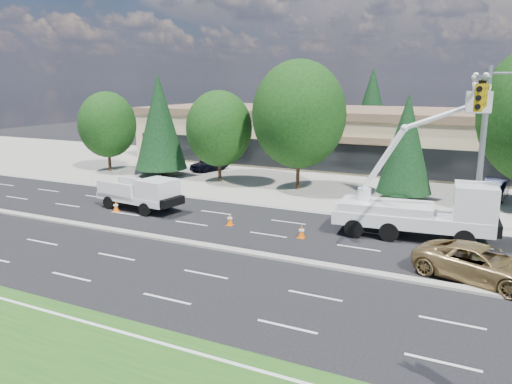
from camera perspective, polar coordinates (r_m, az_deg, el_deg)
The scene contains 22 objects.
ground at distance 24.55m, azimuth -1.78°, elevation -6.91°, with size 140.00×140.00×0.00m, color black.
concrete_apron at distance 42.65m, azimuth 11.02°, elevation 1.21°, with size 140.00×22.00×0.01m, color gray.
road_median at distance 24.53m, azimuth -1.78°, elevation -6.78°, with size 120.00×0.55×0.12m, color gray.
strip_mall at distance 51.83m, azimuth 14.14°, elevation 6.18°, with size 50.40×15.40×5.50m.
tree_front_a at distance 48.54m, azimuth -16.63°, elevation 7.39°, with size 5.30×5.30×7.35m.
tree_front_b at distance 44.64m, azimuth -10.96°, elevation 7.90°, with size 4.52×4.52×8.92m.
tree_front_c at distance 41.32m, azimuth -4.24°, elevation 7.23°, with size 5.44×5.44×7.55m.
tree_front_d at distance 38.14m, azimuth 4.93°, elevation 8.83°, with size 7.10×7.10×9.85m.
tree_front_e at distance 36.14m, azimuth 16.80°, elevation 5.36°, with size 3.80×3.80×7.48m.
tree_back_a at distance 68.88m, azimuth 1.54°, elevation 9.74°, with size 4.65×4.65×9.16m.
tree_back_b at distance 64.23m, azimuth 13.11°, elevation 9.67°, with size 5.11×5.11×10.07m.
tree_back_c at distance 62.47m, azimuth 25.82°, elevation 8.71°, with size 5.11×5.11×10.08m.
signal_mast at distance 27.54m, azimuth 24.56°, elevation 7.00°, with size 2.76×10.16×9.00m.
utility_pickup at distance 33.04m, azimuth -12.82°, elevation -0.54°, with size 5.86×2.75×2.17m.
bucket_truck at distance 27.59m, azimuth 19.15°, elevation -1.37°, with size 8.41×3.33×8.59m.
traffic_cone_a at distance 33.24m, azimuth -15.72°, elevation -1.60°, with size 0.40×0.40×0.70m.
traffic_cone_b at distance 29.00m, azimuth -3.00°, elevation -3.17°, with size 0.40×0.40×0.70m.
traffic_cone_c at distance 26.77m, azimuth 5.23°, elevation -4.54°, with size 0.40×0.40×0.70m.
traffic_cone_d at distance 24.98m, azimuth 20.41°, elevation -6.55°, with size 0.40×0.40×0.70m.
minivan at distance 22.93m, azimuth 24.29°, elevation -7.49°, with size 2.48×5.37×1.49m, color #9E814C.
parked_car_west at distance 47.17m, azimuth -5.37°, elevation 3.28°, with size 1.60×3.97×1.35m, color black.
parked_car_east at distance 39.41m, azimuth 25.63°, elevation 0.35°, with size 1.52×4.37×1.44m, color black.
Camera 1 is at (10.99, -20.40, 8.12)m, focal length 35.00 mm.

